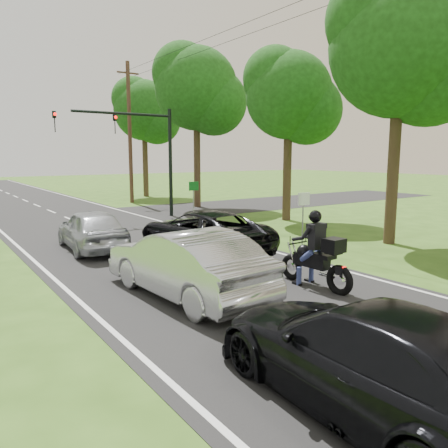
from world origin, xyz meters
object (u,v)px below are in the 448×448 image
at_px(dark_suv, 203,232).
at_px(traffic_signal, 139,142).
at_px(silver_suv, 92,229).
at_px(motorcycle_rider, 317,257).
at_px(sign_green, 194,192).
at_px(sign_white, 304,207).
at_px(utility_pole_far, 130,132).
at_px(silver_sedan, 186,263).
at_px(dark_car_behind, 370,357).

distance_m(dark_suv, traffic_signal, 10.06).
bearing_deg(silver_suv, motorcycle_rider, 116.78).
bearing_deg(sign_green, sign_white, -91.43).
bearing_deg(utility_pole_far, silver_suv, -118.12).
height_order(silver_suv, utility_pole_far, utility_pole_far).
bearing_deg(utility_pole_far, motorcycle_rider, -101.13).
relative_size(silver_sedan, utility_pole_far, 0.51).
height_order(traffic_signal, sign_white, traffic_signal).
height_order(dark_suv, dark_car_behind, dark_suv).
bearing_deg(silver_suv, sign_white, 148.15).
relative_size(silver_sedan, dark_car_behind, 0.97).
bearing_deg(silver_sedan, motorcycle_rider, 153.62).
bearing_deg(utility_pole_far, sign_green, -96.73).
xyz_separation_m(silver_sedan, sign_white, (6.11, 2.11, 0.75)).
relative_size(utility_pole_far, sign_white, 4.71).
xyz_separation_m(dark_suv, traffic_signal, (1.83, 9.31, 3.36)).
xyz_separation_m(traffic_signal, sign_green, (1.56, -3.02, -2.54)).
relative_size(silver_sedan, sign_white, 2.39).
bearing_deg(traffic_signal, sign_white, -82.95).
bearing_deg(traffic_signal, utility_pole_far, 70.32).
xyz_separation_m(silver_suv, sign_white, (6.25, -4.52, 0.83)).
relative_size(dark_car_behind, utility_pole_far, 0.52).
relative_size(motorcycle_rider, sign_green, 1.13).
height_order(motorcycle_rider, traffic_signal, traffic_signal).
height_order(silver_suv, sign_green, sign_green).
bearing_deg(silver_sedan, sign_green, -126.05).
distance_m(utility_pole_far, sign_green, 11.63).
bearing_deg(silver_sedan, dark_suv, -131.40).
xyz_separation_m(motorcycle_rider, sign_white, (2.92, 3.43, 0.78)).
distance_m(dark_suv, silver_sedan, 4.81).
bearing_deg(silver_suv, sign_green, -147.62).
distance_m(dark_suv, utility_pole_far, 18.44).
bearing_deg(utility_pole_far, traffic_signal, -109.68).
xyz_separation_m(silver_sedan, utility_pole_far, (7.61, 21.13, 4.24)).
bearing_deg(sign_white, silver_sedan, -160.92).
xyz_separation_m(dark_suv, silver_suv, (-3.05, 2.81, -0.00)).
bearing_deg(traffic_signal, dark_suv, -101.15).
height_order(traffic_signal, sign_green, traffic_signal).
bearing_deg(sign_white, motorcycle_rider, -130.42).
height_order(dark_suv, sign_green, sign_green).
bearing_deg(silver_suv, dark_suv, 141.40).
bearing_deg(dark_car_behind, dark_suv, -105.76).
height_order(motorcycle_rider, sign_white, sign_white).
bearing_deg(silver_sedan, utility_pole_far, -113.89).
height_order(silver_suv, dark_car_behind, silver_suv).
relative_size(dark_car_behind, traffic_signal, 0.82).
distance_m(silver_suv, utility_pole_far, 17.00).
distance_m(dark_suv, silver_suv, 4.15).
bearing_deg(traffic_signal, sign_green, -62.62).
bearing_deg(sign_white, traffic_signal, 97.05).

